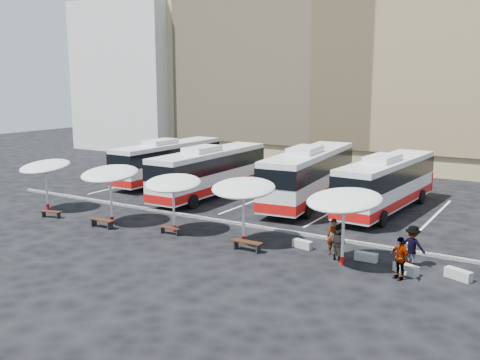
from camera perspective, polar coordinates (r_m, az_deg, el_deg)
The scene contains 26 objects.
ground at distance 33.00m, azimuth -4.22°, elevation -4.41°, with size 120.00×120.00×0.00m, color black.
sandstone_building at distance 60.81m, azimuth 13.95°, elevation 14.13°, with size 42.00×18.25×29.60m.
apartment_block at distance 71.26m, azimuth -9.61°, elevation 10.79°, with size 14.00×14.00×18.00m, color silver.
curb_divider at distance 33.37m, azimuth -3.72°, elevation -4.10°, with size 34.00×0.25×0.15m, color black.
bay_lines at distance 39.58m, azimuth 2.55°, elevation -1.86°, with size 24.15×12.00×0.01m.
bus_0 at distance 45.57m, azimuth -7.63°, elevation 2.13°, with size 2.87×11.78×3.73m.
bus_1 at distance 39.70m, azimuth -3.20°, elevation 1.05°, with size 2.91×12.12×3.84m.
bus_2 at distance 37.80m, azimuth 7.44°, elevation 0.70°, with size 3.93×13.11×4.10m.
bus_3 at distance 36.41m, azimuth 15.42°, elevation -0.19°, with size 3.41×12.22×3.83m.
sunshade_0 at distance 37.60m, azimuth -20.07°, elevation 1.34°, with size 3.38×3.42×3.41m.
sunshade_1 at distance 32.81m, azimuth -13.71°, elevation 0.63°, with size 3.96×3.99×3.55m.
sunshade_2 at distance 30.27m, azimuth -7.14°, elevation -0.35°, with size 4.11×4.14×3.31m.
sunshade_3 at distance 27.82m, azimuth 0.38°, elevation -0.89°, with size 4.13×4.16×3.51m.
sunshade_4 at distance 24.95m, azimuth 11.05°, elevation -2.17°, with size 4.24×4.28×3.64m.
wood_bench_0 at distance 35.73m, azimuth -19.52°, elevation -3.30°, with size 1.42×0.69×0.42m.
wood_bench_1 at distance 32.42m, azimuth -14.52°, elevation -4.28°, with size 1.65×0.45×0.51m.
wood_bench_2 at distance 30.33m, azimuth -7.45°, elevation -5.19°, with size 1.36×0.42×0.41m.
wood_bench_3 at distance 27.22m, azimuth 0.75°, elevation -6.79°, with size 1.64×0.46×0.50m.
conc_bench_0 at distance 27.92m, azimuth 6.68°, elevation -6.81°, with size 1.08×0.36×0.41m, color gray.
conc_bench_1 at distance 26.51m, azimuth 13.30°, elevation -7.98°, with size 1.08×0.36×0.40m, color gray.
conc_bench_2 at distance 25.29m, azimuth 17.28°, elevation -9.05°, with size 1.16×0.39×0.44m, color gray.
conc_bench_3 at distance 25.38m, azimuth 22.26°, elevation -9.30°, with size 1.16×0.39×0.44m, color gray.
passenger_0 at distance 26.85m, azimuth 9.96°, elevation -6.02°, with size 0.67×0.44×1.83m, color black.
passenger_1 at distance 26.14m, azimuth 10.44°, elevation -6.56°, with size 0.86×0.67×1.77m, color black.
passenger_2 at distance 24.35m, azimuth 16.67°, elevation -7.97°, with size 1.11×0.46×1.89m, color black.
passenger_3 at distance 26.17m, azimuth 17.92°, elevation -6.70°, with size 1.24×0.72×1.93m, color black.
Camera 1 is at (18.66, -25.86, 8.49)m, focal length 40.00 mm.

